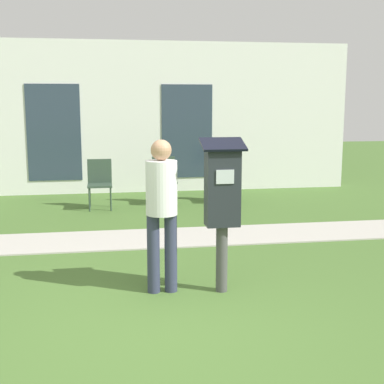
{
  "coord_description": "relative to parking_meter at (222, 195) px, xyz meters",
  "views": [
    {
      "loc": [
        -0.38,
        -4.33,
        1.96
      ],
      "look_at": [
        0.49,
        0.91,
        1.05
      ],
      "focal_mm": 50.0,
      "sensor_mm": 36.0,
      "label": 1
    }
  ],
  "objects": [
    {
      "name": "ground_plane",
      "position": [
        -0.79,
        -0.87,
        -1.02
      ],
      "size": [
        40.0,
        40.0,
        0.0
      ],
      "primitive_type": "plane",
      "color": "#476B2D"
    },
    {
      "name": "parking_meter",
      "position": [
        0.0,
        0.0,
        0.0
      ],
      "size": [
        0.44,
        0.31,
        1.59
      ],
      "color": "#4C4C4C",
      "rests_on": "ground"
    },
    {
      "name": "outdoor_chair_left",
      "position": [
        -1.27,
        4.62,
        -0.49
      ],
      "size": [
        0.44,
        0.44,
        0.9
      ],
      "rotation": [
        0.0,
        0.0,
        0.44
      ],
      "color": "#334738",
      "rests_on": "ground"
    },
    {
      "name": "sidewalk",
      "position": [
        -0.79,
        2.23,
        -1.01
      ],
      "size": [
        12.0,
        1.1,
        0.02
      ],
      "color": "#B7B2A8",
      "rests_on": "ground"
    },
    {
      "name": "outdoor_chair_right",
      "position": [
        1.17,
        4.84,
        -0.49
      ],
      "size": [
        0.44,
        0.44,
        0.9
      ],
      "rotation": [
        0.0,
        0.0,
        -0.27
      ],
      "color": "#334738",
      "rests_on": "ground"
    },
    {
      "name": "building_facade",
      "position": [
        -0.79,
        6.37,
        0.58
      ],
      "size": [
        10.0,
        0.26,
        3.2
      ],
      "color": "white",
      "rests_on": "ground"
    },
    {
      "name": "outdoor_chair_middle",
      "position": [
        -0.05,
        4.88,
        -0.49
      ],
      "size": [
        0.44,
        0.44,
        0.9
      ],
      "rotation": [
        0.0,
        0.0,
        -0.29
      ],
      "color": "#334738",
      "rests_on": "ground"
    },
    {
      "name": "person_standing",
      "position": [
        -0.61,
        0.08,
        -0.09
      ],
      "size": [
        0.32,
        0.32,
        1.58
      ],
      "rotation": [
        0.0,
        0.0,
        -0.43
      ],
      "color": "#333851",
      "rests_on": "ground"
    }
  ]
}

